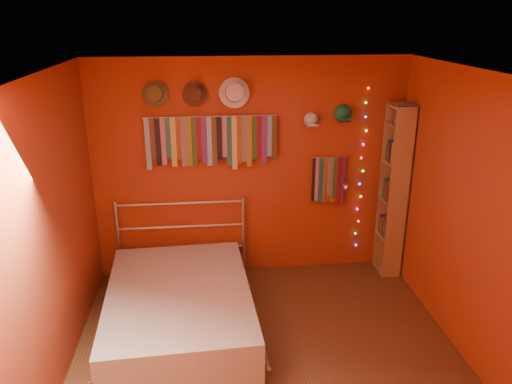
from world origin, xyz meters
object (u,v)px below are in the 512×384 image
object	(u,v)px
tie_rack	(212,139)
bed	(179,306)
reading_lamp	(345,186)
bookshelf	(397,191)

from	to	relation	value
tie_rack	bed	xyz separation A→B (m)	(-0.38, -1.05, -1.40)
tie_rack	reading_lamp	distance (m)	1.57
bookshelf	bed	xyz separation A→B (m)	(-2.46, -0.89, -0.79)
reading_lamp	bed	size ratio (longest dim) A/B	0.16
reading_lamp	bed	xyz separation A→B (m)	(-1.84, -0.87, -0.88)
reading_lamp	bed	bearing A→B (deg)	-154.82
tie_rack	reading_lamp	world-z (taller)	tie_rack
bookshelf	reading_lamp	bearing A→B (deg)	-177.83
reading_lamp	bed	distance (m)	2.22
bookshelf	bed	distance (m)	2.73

